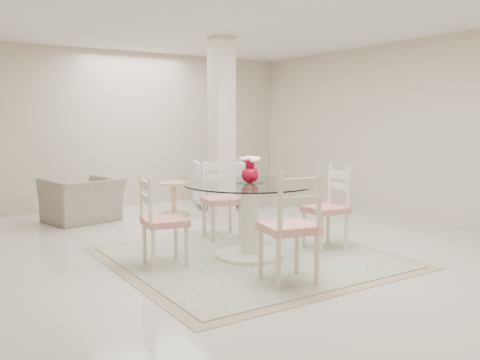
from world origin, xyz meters
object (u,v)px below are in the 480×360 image
dining_table (250,220)px  recliner_taupe (83,200)px  red_vase (250,169)px  dining_chair_south (292,219)px  armchair_white (220,183)px  dining_chair_west (158,214)px  column (222,132)px  side_table (174,200)px  dining_chair_east (330,202)px  dining_chair_north (220,193)px

dining_table → recliner_taupe: dining_table is taller
red_vase → dining_chair_south: (-0.22, -1.00, -0.37)m
armchair_white → dining_table: bearing=85.9°
dining_chair_west → recliner_taupe: (0.02, 2.81, -0.23)m
dining_chair_west → dining_chair_south: dining_chair_south is taller
dining_chair_south → column: bearing=-97.0°
red_vase → side_table: red_vase is taller
dining_chair_west → armchair_white: 3.78m
dining_table → dining_chair_west: 1.03m
column → red_vase: 1.99m
red_vase → dining_chair_east: 1.10m
dining_table → dining_chair_north: (0.21, 1.00, 0.16)m
dining_chair_east → dining_chair_north: bearing=-140.6°
dining_chair_south → side_table: dining_chair_south is taller
column → recliner_taupe: (-1.71, 1.20, -1.02)m
column → armchair_white: size_ratio=2.98×
dining_chair_south → side_table: (0.58, 3.72, -0.38)m
recliner_taupe → side_table: (1.35, -0.30, -0.08)m
side_table → dining_chair_south: bearing=-98.9°
dining_chair_south → recliner_taupe: (-0.77, 4.02, -0.29)m
dining_table → dining_chair_east: 1.03m
column → armchair_white: 1.74m
column → dining_chair_east: size_ratio=2.50×
armchair_white → dining_chair_north: bearing=80.4°
dining_chair_north → column: bearing=69.0°
column → dining_table: bearing=-111.8°
column → dining_chair_east: column is taller
recliner_taupe → dining_chair_south: bearing=87.2°
recliner_taupe → column: bearing=131.4°
dining_table → dining_chair_south: bearing=-101.9°
dining_table → armchair_white: bearing=64.8°
column → armchair_white: bearing=60.3°
recliner_taupe → armchair_white: size_ratio=1.12×
armchair_white → side_table: bearing=40.3°
dining_chair_south → recliner_taupe: 4.10m
column → side_table: size_ratio=5.04×
armchair_white → side_table: armchair_white is taller
column → dining_table: (-0.73, -1.82, -0.92)m
dining_chair_west → armchair_white: dining_chair_west is taller
dining_table → side_table: bearing=82.2°
red_vase → dining_chair_east: (1.00, -0.20, -0.42)m
column → dining_chair_north: (-0.52, -0.82, -0.76)m
dining_chair_east → dining_chair_north: size_ratio=0.97×
dining_table → recliner_taupe: size_ratio=1.43×
dining_table → dining_chair_west: dining_chair_west is taller
dining_chair_east → dining_chair_south: 1.45m
side_table → dining_chair_west: bearing=-118.6°
dining_chair_north → dining_chair_west: 1.45m
dining_table → dining_chair_north: size_ratio=1.30×
dining_table → dining_chair_west: (-1.00, 0.21, 0.13)m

